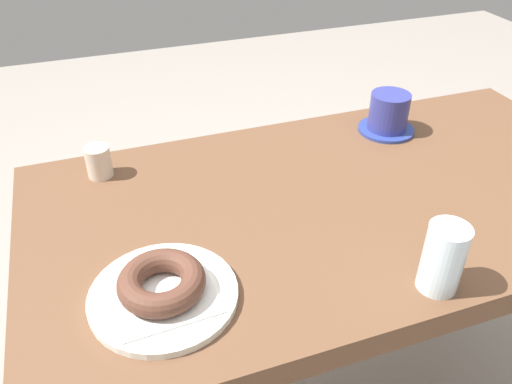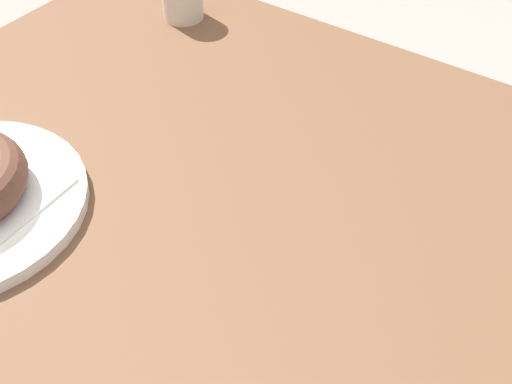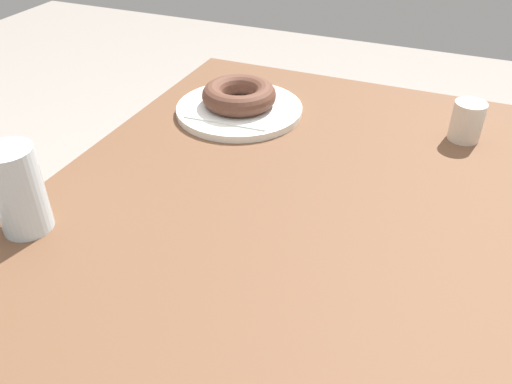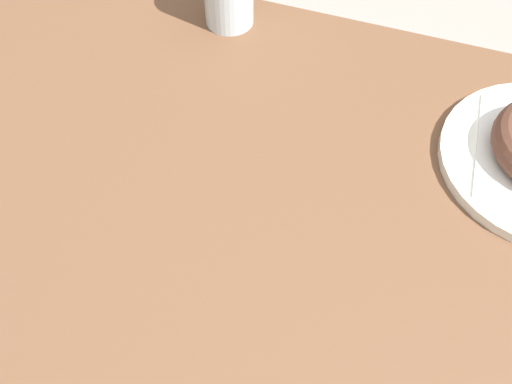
{
  "view_description": "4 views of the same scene",
  "coord_description": "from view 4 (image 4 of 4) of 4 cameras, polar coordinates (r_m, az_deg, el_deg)",
  "views": [
    {
      "loc": [
        0.42,
        0.69,
        1.31
      ],
      "look_at": [
        0.18,
        -0.0,
        0.79
      ],
      "focal_mm": 36.42,
      "sensor_mm": 36.0,
      "label": 1
    },
    {
      "loc": [
        -0.07,
        0.34,
        1.16
      ],
      "look_at": [
        0.16,
        0.01,
        0.77
      ],
      "focal_mm": 47.46,
      "sensor_mm": 36.0,
      "label": 2
    },
    {
      "loc": [
        -0.37,
        -0.2,
        1.15
      ],
      "look_at": [
        0.11,
        0.0,
        0.79
      ],
      "focal_mm": 36.62,
      "sensor_mm": 36.0,
      "label": 3
    },
    {
      "loc": [
        0.21,
        -0.31,
        1.24
      ],
      "look_at": [
        0.11,
        -0.01,
        0.78
      ],
      "focal_mm": 41.99,
      "sensor_mm": 36.0,
      "label": 4
    }
  ],
  "objects": [
    {
      "name": "table",
      "position": [
        0.69,
        -8.26,
        -3.11
      ],
      "size": [
        1.17,
        0.62,
        0.75
      ],
      "color": "brown",
      "rests_on": "ground_plane"
    }
  ]
}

